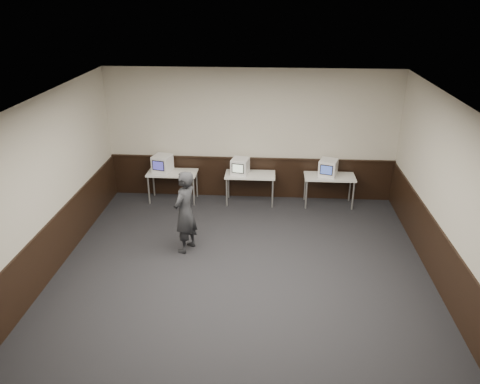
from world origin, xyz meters
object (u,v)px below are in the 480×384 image
Objects in this scene: desk_right at (330,179)px; person at (185,212)px; emac_center at (240,166)px; desk_left at (172,175)px; emac_left at (162,163)px; desk_center at (250,177)px; emac_right at (328,168)px.

desk_right is 0.71× the size of person.
emac_center is at bearing -179.78° from desk_right.
person is (0.73, -2.35, 0.17)m from desk_left.
emac_left is (-4.04, 0.03, 0.28)m from desk_right.
emac_left is 0.31× the size of person.
desk_left is 2.52× the size of emac_center.
desk_center and desk_right have the same top height.
desk_left is at bearing -168.79° from emac_center.
person is (-0.92, -2.34, -0.10)m from emac_center.
emac_right is (-0.05, 0.01, 0.27)m from desk_right.
desk_center is 1.90m from desk_right.
emac_left is at bearing 172.64° from desk_left.
desk_left is 1.00× the size of desk_right.
desk_center is 0.36m from emac_center.
emac_left reaches higher than desk_right.
desk_center is 1.00× the size of desk_right.
emac_right is at bearing 150.27° from person.
emac_center reaches higher than desk_center.
person is at bearing -72.71° from desk_left.
desk_right is (3.80, 0.00, 0.00)m from desk_left.
desk_left is 3.76m from emac_right.
emac_right is (1.85, 0.01, 0.27)m from desk_center.
desk_left is 2.29× the size of emac_right.
desk_left is at bearing -161.93° from emac_right.
person is at bearing -116.43° from desk_center.
desk_left is at bearing 180.00° from desk_center.
emac_right is (2.09, 0.02, 0.01)m from emac_center.
desk_left is 0.71× the size of person.
desk_left is 2.31× the size of emac_left.
desk_center is (1.90, 0.00, 0.00)m from desk_left.
desk_center is at bearing 180.00° from desk_right.
desk_right is at bearing 0.00° from desk_center.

